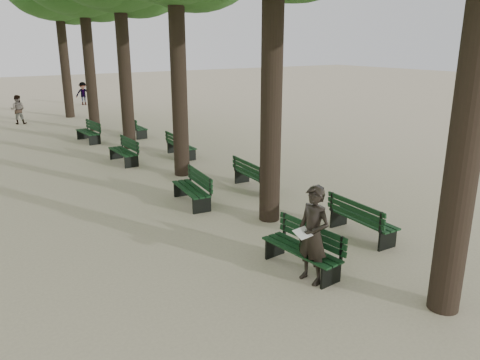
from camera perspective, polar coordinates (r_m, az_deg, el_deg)
ground at (r=9.16m, az=7.33°, el=-12.37°), size 120.00×120.00×0.00m
bench_left_0 at (r=9.53m, az=7.47°, el=-9.34°), size 0.71×1.84×0.92m
bench_left_1 at (r=13.18m, az=-5.94°, el=-1.80°), size 0.79×1.86×0.92m
bench_left_2 at (r=18.05m, az=-14.02°, el=2.86°), size 0.60×1.81×0.92m
bench_left_3 at (r=22.35m, az=-18.00°, el=5.14°), size 0.69×1.83×0.92m
bench_right_0 at (r=11.32m, az=14.65°, el=-5.43°), size 0.65×1.82×0.92m
bench_right_1 at (r=14.43m, az=1.76°, el=-0.08°), size 0.72×1.84×0.92m
bench_right_2 at (r=18.66m, az=-7.18°, el=3.67°), size 0.65×1.82×0.92m
bench_right_3 at (r=23.04m, az=-12.58°, el=5.88°), size 0.59×1.81×0.92m
man_with_map at (r=8.86m, az=8.90°, el=-6.63°), size 0.67×0.80×1.91m
pedestrian_b at (r=35.58m, az=-18.57°, el=9.97°), size 1.08×0.52×1.60m
pedestrian_a at (r=28.56m, az=-25.45°, el=7.76°), size 0.83×0.59×1.58m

